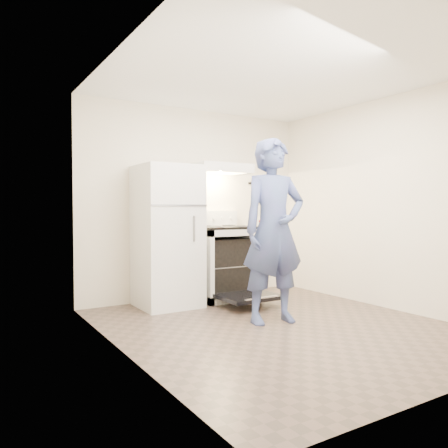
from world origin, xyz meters
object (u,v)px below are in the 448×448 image
Objects in this scene: refrigerator at (167,236)px; tea_kettle at (197,216)px; person at (274,231)px; dutch_oven at (272,223)px; stove_body at (223,264)px.

tea_kettle is at bearing 24.33° from refrigerator.
tea_kettle is 1.52m from person.
dutch_oven is at bearing -44.93° from refrigerator.
dutch_oven is (0.27, 0.38, 0.06)m from person.
refrigerator is 1.42m from person.
refrigerator is 0.89× the size of person.
stove_body is 1.40m from person.
person reaches higher than tea_kettle.
tea_kettle is (-0.27, 0.22, 0.62)m from stove_body.
dutch_oven is (0.36, -1.14, -0.07)m from tea_kettle.
tea_kettle is at bearing 107.32° from dutch_oven.
refrigerator is at bearing -155.67° from tea_kettle.
tea_kettle reaches higher than stove_body.
tea_kettle is (0.54, 0.24, 0.23)m from refrigerator.
stove_body is 0.48× the size of person.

